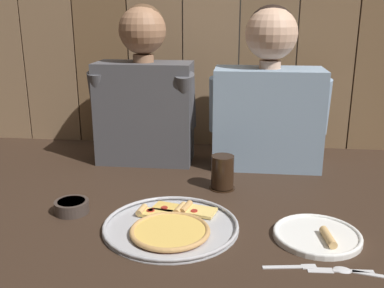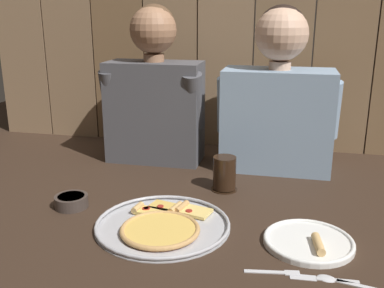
# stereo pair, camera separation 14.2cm
# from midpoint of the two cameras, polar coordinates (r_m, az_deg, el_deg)

# --- Properties ---
(ground_plane) EXTENTS (3.20, 3.20, 0.00)m
(ground_plane) POSITION_cam_midpoint_polar(r_m,az_deg,el_deg) (1.39, 2.65, -8.39)
(ground_plane) COLOR #332319
(pizza_tray) EXTENTS (0.38, 0.38, 0.03)m
(pizza_tray) POSITION_cam_midpoint_polar(r_m,az_deg,el_deg) (1.27, -0.59, -10.45)
(pizza_tray) COLOR #B2B2B7
(pizza_tray) RESTS_ON ground
(dinner_plate) EXTENTS (0.24, 0.24, 0.03)m
(dinner_plate) POSITION_cam_midpoint_polar(r_m,az_deg,el_deg) (1.25, 18.07, -11.92)
(dinner_plate) COLOR white
(dinner_plate) RESTS_ON ground
(drinking_glass) EXTENTS (0.09, 0.09, 0.12)m
(drinking_glass) POSITION_cam_midpoint_polar(r_m,az_deg,el_deg) (1.52, 6.89, -3.87)
(drinking_glass) COLOR black
(drinking_glass) RESTS_ON ground
(dipping_bowl) EXTENTS (0.10, 0.10, 0.04)m
(dipping_bowl) POSITION_cam_midpoint_polar(r_m,az_deg,el_deg) (1.42, -12.54, -7.21)
(dipping_bowl) COLOR #3D332D
(dipping_bowl) RESTS_ON ground
(table_fork) EXTENTS (0.13, 0.03, 0.01)m
(table_fork) POSITION_cam_midpoint_polar(r_m,az_deg,el_deg) (1.11, 14.40, -15.76)
(table_fork) COLOR silver
(table_fork) RESTS_ON ground
(table_knife) EXTENTS (0.16, 0.03, 0.01)m
(table_knife) POSITION_cam_midpoint_polar(r_m,az_deg,el_deg) (1.12, 20.25, -16.07)
(table_knife) COLOR silver
(table_knife) RESTS_ON ground
(table_spoon) EXTENTS (0.14, 0.05, 0.01)m
(table_spoon) POSITION_cam_midpoint_polar(r_m,az_deg,el_deg) (1.12, 21.78, -16.01)
(table_spoon) COLOR silver
(table_spoon) RESTS_ON ground
(diner_left) EXTENTS (0.41, 0.20, 0.62)m
(diner_left) POSITION_cam_midpoint_polar(r_m,az_deg,el_deg) (1.76, -2.55, 6.93)
(diner_left) COLOR #4C4C51
(diner_left) RESTS_ON ground
(diner_right) EXTENTS (0.45, 0.21, 0.61)m
(diner_right) POSITION_cam_midpoint_polar(r_m,az_deg,el_deg) (1.71, 13.39, 5.95)
(diner_right) COLOR #849EB7
(diner_right) RESTS_ON ground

